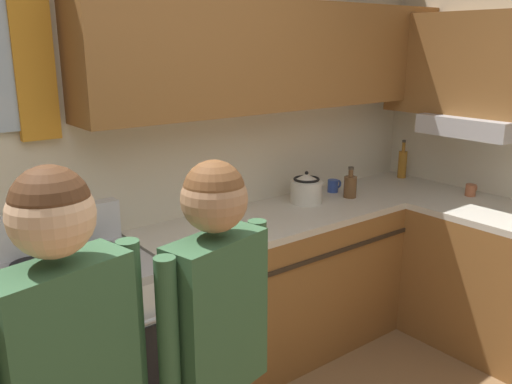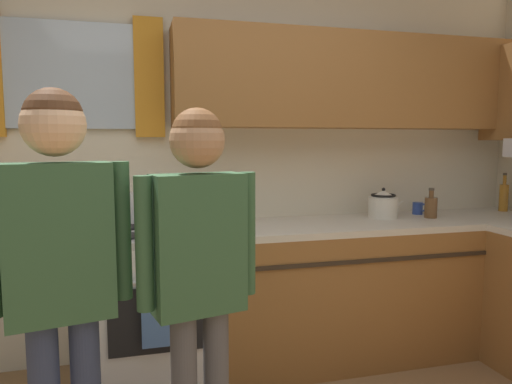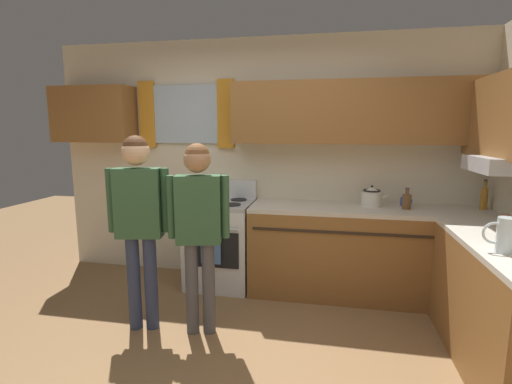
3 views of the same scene
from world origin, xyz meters
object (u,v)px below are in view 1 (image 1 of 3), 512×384
Objects in this scene: mug_cobalt_blue at (333,186)px; stovetop_kettle at (306,188)px; cup_terracotta at (471,190)px; adult_left at (69,381)px; adult_in_plaid at (217,331)px; bottle_oil_amber at (402,163)px; bottle_squat_brown at (350,186)px; stove_oven at (83,349)px.

stovetop_kettle is (-0.32, -0.07, 0.05)m from mug_cobalt_blue.
cup_terracotta is 0.07× the size of adult_left.
adult_in_plaid is (-1.41, -1.08, -0.02)m from stovetop_kettle.
bottle_oil_amber is at bearing 85.21° from cup_terracotta.
bottle_oil_amber is 1.03m from stovetop_kettle.
adult_in_plaid is at bearing -150.14° from bottle_squat_brown.
cup_terracotta is at bearing -10.74° from stove_oven.
adult_left is (-2.22, -1.01, 0.03)m from bottle_squat_brown.
stove_oven is 1.91m from bottle_squat_brown.
mug_cobalt_blue is 0.91m from cup_terracotta.
bottle_oil_amber is (0.71, 0.13, 0.03)m from bottle_squat_brown.
stove_oven is at bearing 179.91° from bottle_squat_brown.
stove_oven is 0.69× the size of adult_left.
cup_terracotta is 2.93m from adult_left.
cup_terracotta is (-0.05, -0.60, -0.07)m from bottle_oil_amber.
adult_left is at bearing -149.99° from stovetop_kettle.
adult_in_plaid is at bearing -155.35° from bottle_oil_amber.
stove_oven is 2.61m from bottle_oil_amber.
bottle_squat_brown reaches higher than stove_oven.
bottle_squat_brown is 0.13× the size of adult_left.
bottle_squat_brown is 0.82m from cup_terracotta.
bottle_squat_brown is at bearing -169.76° from bottle_oil_amber.
bottle_squat_brown reaches higher than mug_cobalt_blue.
mug_cobalt_blue is 0.34m from stovetop_kettle.
adult_left is (-2.23, -1.18, 0.07)m from mug_cobalt_blue.
stove_oven is at bearing -176.82° from stovetop_kettle.
stovetop_kettle reaches higher than stove_oven.
stove_oven is at bearing 69.60° from adult_left.
stovetop_kettle is 0.17× the size of adult_left.
adult_left reaches higher than bottle_squat_brown.
adult_left is (-1.91, -1.10, 0.01)m from stovetop_kettle.
bottle_oil_amber is (2.55, 0.13, 0.54)m from stove_oven.
adult_left is (-2.93, -1.14, 0.00)m from bottle_oil_amber.
adult_left reaches higher than bottle_oil_amber.
stove_oven is 9.58× the size of mug_cobalt_blue.
stovetop_kettle reaches higher than mug_cobalt_blue.
stovetop_kettle is 0.18× the size of adult_in_plaid.
stovetop_kettle is (1.53, 0.08, 0.53)m from stove_oven.
stovetop_kettle is 1.78m from adult_in_plaid.
stove_oven is 1.62m from stovetop_kettle.
mug_cobalt_blue is at bearing 12.97° from stovetop_kettle.
bottle_squat_brown reaches higher than cup_terracotta.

